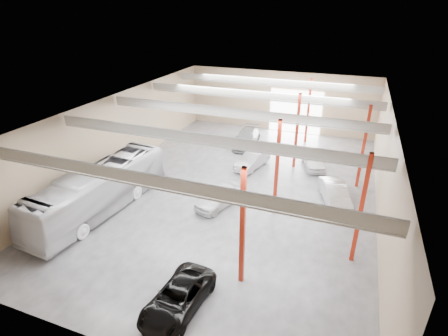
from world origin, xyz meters
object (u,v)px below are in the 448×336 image
Objects in this scene: car_row_a at (219,197)px; car_right_far at (313,160)px; car_row_b at (252,160)px; car_right_near at (335,193)px; coach_bus at (100,189)px; black_sedan at (178,298)px; car_row_c at (247,138)px.

car_right_far is (5.76, 9.62, -0.01)m from car_row_a.
car_right_near is (7.76, -3.91, 0.04)m from car_row_b.
car_right_near is at bearing 42.44° from car_row_a.
black_sedan is at bearing -29.09° from coach_bus.
coach_bus is 13.96m from car_row_b.
car_row_b is at bearing 105.54° from car_row_a.
car_row_c reaches higher than car_row_a.
car_right_near is at bearing 28.53° from coach_bus.
car_row_c is (-2.16, 5.20, 0.09)m from car_row_b.
car_row_b is at bearing -176.38° from car_right_far.
car_row_c reaches higher than black_sedan.
car_right_near is at bearing -48.53° from car_row_c.
black_sedan is at bearing -133.82° from car_right_near.
car_right_near is (9.92, -9.11, -0.06)m from car_row_c.
car_row_c is at bearing 116.55° from car_row_a.
black_sedan is 1.12× the size of car_right_far.
car_row_c is at bearing 119.09° from car_right_near.
car_row_c is 1.22× the size of car_right_near.
car_right_far is (5.34, 2.12, 0.01)m from car_row_b.
car_row_a is (7.92, 3.65, -0.98)m from coach_bus.
black_sedan is 1.11× the size of car_row_a.
car_row_a is at bearing 104.36° from black_sedan.
car_right_far reaches higher than car_row_b.
black_sedan is 10.14m from car_row_a.
car_right_near reaches higher than black_sedan.
black_sedan is 0.85× the size of car_row_c.
coach_bus is at bearing -153.89° from car_right_far.
black_sedan is at bearing -87.34° from car_row_c.
coach_bus is at bearing -116.67° from car_row_c.
coach_bus reaches higher than car_row_a.
coach_bus is 2.67× the size of car_right_near.
car_right_far is at bearing -28.30° from car_row_c.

